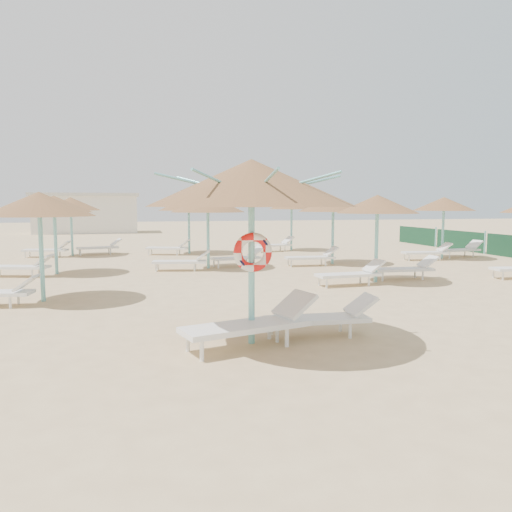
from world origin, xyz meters
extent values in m
plane|color=tan|center=(0.00, 0.00, 0.00)|extent=(120.00, 120.00, 0.00)
cylinder|color=#70C1C3|center=(-0.44, -0.22, 1.31)|extent=(0.11, 0.11, 2.62)
cone|color=brown|center=(-0.44, -0.22, 2.74)|extent=(3.49, 3.49, 0.79)
cylinder|color=#70C1C3|center=(-0.44, -0.22, 2.47)|extent=(0.20, 0.20, 0.12)
cylinder|color=#70C1C3|center=(0.36, -0.22, 2.70)|extent=(1.58, 0.04, 0.40)
cylinder|color=#70C1C3|center=(0.13, 0.35, 2.70)|extent=(1.15, 1.15, 0.40)
cylinder|color=#70C1C3|center=(-0.44, 0.59, 2.70)|extent=(0.04, 1.58, 0.40)
cylinder|color=#70C1C3|center=(-1.01, 0.35, 2.70)|extent=(1.15, 1.15, 0.40)
cylinder|color=#70C1C3|center=(-1.24, -0.22, 2.70)|extent=(1.58, 0.04, 0.40)
cylinder|color=#70C1C3|center=(-1.01, -0.79, 2.70)|extent=(1.15, 1.15, 0.40)
cylinder|color=#70C1C3|center=(-0.44, -1.02, 2.70)|extent=(0.04, 1.58, 0.40)
cylinder|color=#70C1C3|center=(0.13, -0.79, 2.70)|extent=(1.15, 1.15, 0.40)
torus|color=red|center=(-0.44, -0.32, 1.58)|extent=(0.66, 0.15, 0.66)
cylinder|color=white|center=(-1.41, -1.00, 0.16)|extent=(0.07, 0.07, 0.32)
cylinder|color=white|center=(-1.56, -0.44, 0.16)|extent=(0.07, 0.07, 0.32)
cylinder|color=white|center=(0.08, -0.58, 0.16)|extent=(0.07, 0.07, 0.32)
cylinder|color=white|center=(-0.07, -0.03, 0.16)|extent=(0.07, 0.07, 0.32)
cube|color=white|center=(-0.60, -0.48, 0.37)|extent=(2.28, 1.26, 0.09)
cube|color=white|center=(0.34, -0.21, 0.64)|extent=(0.72, 0.81, 0.42)
cylinder|color=white|center=(0.01, -0.27, 0.14)|extent=(0.06, 0.06, 0.28)
cylinder|color=white|center=(0.03, 0.23, 0.14)|extent=(0.06, 0.06, 0.28)
cylinder|color=white|center=(1.34, -0.34, 0.14)|extent=(0.06, 0.06, 0.28)
cylinder|color=white|center=(1.37, 0.15, 0.14)|extent=(0.06, 0.06, 0.28)
cube|color=white|center=(0.81, -0.06, 0.32)|extent=(1.91, 0.71, 0.08)
cube|color=white|center=(1.65, -0.11, 0.55)|extent=(0.51, 0.62, 0.36)
cylinder|color=#70C1C3|center=(-4.56, 4.61, 1.15)|extent=(0.11, 0.11, 2.30)
cone|color=brown|center=(-4.56, 4.61, 2.39)|extent=(2.62, 2.62, 0.59)
cylinder|color=#70C1C3|center=(-4.56, 4.61, 2.15)|extent=(0.20, 0.20, 0.12)
cylinder|color=white|center=(-5.15, 3.88, 0.14)|extent=(0.06, 0.06, 0.28)
cylinder|color=white|center=(-5.08, 4.38, 0.14)|extent=(0.06, 0.06, 0.28)
cube|color=white|center=(-4.82, 4.09, 0.56)|extent=(0.57, 0.67, 0.36)
cylinder|color=#70C1C3|center=(-4.94, 9.66, 1.15)|extent=(0.11, 0.11, 2.30)
cone|color=brown|center=(-4.94, 9.66, 2.38)|extent=(2.50, 2.50, 0.56)
cylinder|color=#70C1C3|center=(-4.94, 9.66, 2.15)|extent=(0.20, 0.20, 0.12)
cylinder|color=white|center=(-6.74, 9.72, 0.14)|extent=(0.06, 0.06, 0.28)
cylinder|color=white|center=(-5.57, 8.87, 0.14)|extent=(0.06, 0.06, 0.28)
cylinder|color=white|center=(-5.44, 9.35, 0.14)|extent=(0.06, 0.06, 0.28)
cube|color=white|center=(-6.04, 9.26, 0.32)|extent=(2.00, 1.11, 0.08)
cube|color=white|center=(-5.22, 9.03, 0.56)|extent=(0.63, 0.71, 0.36)
cylinder|color=#70C1C3|center=(-5.11, 15.90, 1.15)|extent=(0.11, 0.11, 2.30)
cone|color=brown|center=(-5.11, 15.90, 2.39)|extent=(2.66, 2.66, 0.60)
cylinder|color=#70C1C3|center=(-5.11, 15.90, 2.15)|extent=(0.20, 0.20, 0.12)
cylinder|color=white|center=(-7.04, 15.42, 0.14)|extent=(0.06, 0.06, 0.28)
cylinder|color=white|center=(-6.94, 15.91, 0.14)|extent=(0.06, 0.06, 0.28)
cylinder|color=white|center=(-5.72, 15.15, 0.14)|extent=(0.06, 0.06, 0.28)
cylinder|color=white|center=(-5.62, 15.64, 0.14)|extent=(0.06, 0.06, 0.28)
cube|color=white|center=(-6.21, 15.50, 0.32)|extent=(1.99, 0.98, 0.08)
cube|color=white|center=(-5.37, 15.33, 0.56)|extent=(0.59, 0.68, 0.36)
cylinder|color=white|center=(-4.74, 15.80, 0.14)|extent=(0.06, 0.06, 0.28)
cylinder|color=white|center=(-4.84, 16.29, 0.14)|extent=(0.06, 0.06, 0.28)
cylinder|color=white|center=(-3.42, 16.07, 0.14)|extent=(0.06, 0.06, 0.28)
cylinder|color=white|center=(-3.52, 16.56, 0.14)|extent=(0.06, 0.06, 0.28)
cube|color=white|center=(-4.01, 16.20, 0.32)|extent=(1.99, 0.98, 0.08)
cube|color=white|center=(-3.17, 16.37, 0.56)|extent=(0.59, 0.68, 0.36)
cylinder|color=#70C1C3|center=(0.32, 9.89, 1.15)|extent=(0.11, 0.11, 2.30)
cone|color=brown|center=(0.32, 9.89, 2.39)|extent=(2.74, 2.74, 0.62)
cylinder|color=#70C1C3|center=(0.32, 9.89, 2.15)|extent=(0.20, 0.20, 0.12)
cylinder|color=white|center=(-1.61, 9.39, 0.14)|extent=(0.06, 0.06, 0.28)
cylinder|color=white|center=(-1.52, 9.89, 0.14)|extent=(0.06, 0.06, 0.28)
cylinder|color=white|center=(-0.28, 9.15, 0.14)|extent=(0.06, 0.06, 0.28)
cylinder|color=white|center=(-0.19, 9.64, 0.14)|extent=(0.06, 0.06, 0.28)
cube|color=white|center=(-0.78, 9.49, 0.32)|extent=(1.98, 0.96, 0.08)
cube|color=white|center=(0.06, 9.34, 0.56)|extent=(0.59, 0.68, 0.36)
cylinder|color=white|center=(0.68, 9.80, 0.14)|extent=(0.06, 0.06, 0.28)
cylinder|color=white|center=(0.59, 10.29, 0.14)|extent=(0.06, 0.06, 0.28)
cylinder|color=white|center=(2.01, 10.05, 0.14)|extent=(0.06, 0.06, 0.28)
cylinder|color=white|center=(1.92, 10.54, 0.14)|extent=(0.06, 0.06, 0.28)
cube|color=white|center=(1.42, 10.19, 0.32)|extent=(1.98, 0.96, 0.08)
cube|color=white|center=(2.26, 10.35, 0.56)|extent=(0.59, 0.68, 0.36)
cylinder|color=#70C1C3|center=(0.25, 15.63, 1.15)|extent=(0.11, 0.11, 2.30)
cone|color=brown|center=(0.25, 15.63, 2.40)|extent=(2.88, 2.88, 0.65)
cylinder|color=#70C1C3|center=(0.25, 15.63, 2.15)|extent=(0.20, 0.20, 0.12)
cylinder|color=white|center=(-1.69, 15.25, 0.14)|extent=(0.06, 0.06, 0.28)
cylinder|color=white|center=(-1.53, 15.72, 0.14)|extent=(0.06, 0.06, 0.28)
cylinder|color=white|center=(-0.40, 14.82, 0.14)|extent=(0.06, 0.06, 0.28)
cylinder|color=white|center=(-0.25, 15.30, 0.14)|extent=(0.06, 0.06, 0.28)
cube|color=white|center=(-0.85, 15.23, 0.32)|extent=(2.00, 1.19, 0.08)
cube|color=white|center=(-0.04, 14.97, 0.56)|extent=(0.65, 0.72, 0.36)
cylinder|color=#70C1C3|center=(4.81, 5.41, 1.15)|extent=(0.11, 0.11, 2.30)
cone|color=brown|center=(4.81, 5.41, 2.38)|extent=(2.47, 2.47, 0.56)
cylinder|color=#70C1C3|center=(4.81, 5.41, 2.15)|extent=(0.20, 0.20, 0.12)
cylinder|color=white|center=(2.93, 4.71, 0.14)|extent=(0.06, 0.06, 0.28)
cylinder|color=white|center=(2.90, 5.21, 0.14)|extent=(0.06, 0.06, 0.28)
cylinder|color=white|center=(4.28, 4.79, 0.14)|extent=(0.06, 0.06, 0.28)
cylinder|color=white|center=(4.24, 5.29, 0.14)|extent=(0.06, 0.06, 0.28)
cube|color=white|center=(3.71, 5.01, 0.32)|extent=(1.93, 0.73, 0.08)
cube|color=white|center=(4.56, 5.06, 0.56)|extent=(0.52, 0.63, 0.36)
cylinder|color=white|center=(5.10, 5.50, 0.14)|extent=(0.06, 0.06, 0.28)
cylinder|color=white|center=(5.13, 6.00, 0.14)|extent=(0.06, 0.06, 0.28)
cylinder|color=white|center=(6.44, 5.42, 0.14)|extent=(0.06, 0.06, 0.28)
cylinder|color=white|center=(6.48, 5.92, 0.14)|extent=(0.06, 0.06, 0.28)
cube|color=white|center=(5.91, 5.71, 0.32)|extent=(1.93, 0.73, 0.08)
cube|color=white|center=(6.76, 5.65, 0.56)|extent=(0.52, 0.63, 0.36)
cylinder|color=#70C1C3|center=(5.34, 10.09, 1.15)|extent=(0.11, 0.11, 2.30)
cone|color=brown|center=(5.34, 10.09, 2.39)|extent=(2.75, 2.75, 0.62)
cylinder|color=#70C1C3|center=(5.34, 10.09, 2.15)|extent=(0.20, 0.20, 0.12)
cylinder|color=white|center=(3.43, 9.49, 0.14)|extent=(0.06, 0.06, 0.28)
cylinder|color=white|center=(3.46, 9.99, 0.14)|extent=(0.06, 0.06, 0.28)
cylinder|color=white|center=(4.77, 9.41, 0.14)|extent=(0.06, 0.06, 0.28)
cylinder|color=white|center=(4.80, 9.91, 0.14)|extent=(0.06, 0.06, 0.28)
cube|color=white|center=(4.24, 9.69, 0.32)|extent=(1.94, 0.74, 0.08)
cube|color=white|center=(5.09, 9.64, 0.56)|extent=(0.52, 0.63, 0.36)
cylinder|color=#70C1C3|center=(5.54, 16.00, 1.15)|extent=(0.11, 0.11, 2.30)
cone|color=brown|center=(5.54, 16.00, 2.38)|extent=(2.33, 2.33, 0.52)
cylinder|color=#70C1C3|center=(5.54, 16.00, 2.15)|extent=(0.20, 0.20, 0.12)
cylinder|color=white|center=(3.70, 15.21, 0.14)|extent=(0.06, 0.06, 0.28)
cylinder|color=white|center=(3.60, 15.70, 0.14)|extent=(0.06, 0.06, 0.28)
cylinder|color=white|center=(5.02, 15.46, 0.14)|extent=(0.06, 0.06, 0.28)
cylinder|color=white|center=(4.93, 15.95, 0.14)|extent=(0.06, 0.06, 0.28)
cube|color=white|center=(4.44, 15.60, 0.32)|extent=(1.98, 0.96, 0.08)
cube|color=white|center=(5.27, 15.76, 0.56)|extent=(0.59, 0.68, 0.36)
cylinder|color=white|center=(8.87, 4.78, 0.14)|extent=(0.06, 0.06, 0.28)
cylinder|color=white|center=(8.93, 5.28, 0.14)|extent=(0.06, 0.06, 0.28)
cylinder|color=#70C1C3|center=(10.77, 10.75, 1.15)|extent=(0.11, 0.11, 2.30)
cone|color=brown|center=(10.77, 10.75, 2.39)|extent=(2.61, 2.61, 0.59)
cylinder|color=#70C1C3|center=(10.77, 10.75, 2.15)|extent=(0.20, 0.20, 0.12)
cylinder|color=white|center=(8.84, 10.21, 0.14)|extent=(0.06, 0.06, 0.28)
cylinder|color=white|center=(8.91, 10.71, 0.14)|extent=(0.06, 0.06, 0.28)
cylinder|color=white|center=(10.18, 10.03, 0.14)|extent=(0.06, 0.06, 0.28)
cylinder|color=white|center=(10.25, 10.52, 0.14)|extent=(0.06, 0.06, 0.28)
cube|color=white|center=(9.67, 10.35, 0.32)|extent=(1.97, 0.88, 0.08)
cube|color=white|center=(10.51, 10.23, 0.56)|extent=(0.56, 0.66, 0.36)
cylinder|color=white|center=(11.11, 10.69, 0.14)|extent=(0.06, 0.06, 0.28)
cylinder|color=white|center=(11.04, 11.19, 0.14)|extent=(0.06, 0.06, 0.28)
cylinder|color=white|center=(12.45, 10.88, 0.14)|extent=(0.06, 0.06, 0.28)
cylinder|color=white|center=(12.38, 11.37, 0.14)|extent=(0.06, 0.06, 0.28)
cube|color=white|center=(11.87, 11.05, 0.32)|extent=(1.97, 0.88, 0.08)
cube|color=white|center=(12.71, 11.17, 0.56)|extent=(0.56, 0.66, 0.36)
cube|color=silver|center=(-6.00, 35.00, 1.50)|extent=(8.00, 4.00, 3.00)
cube|color=beige|center=(-6.00, 35.00, 3.12)|extent=(8.40, 4.40, 0.25)
cube|color=#1B5134|center=(14.00, 14.00, 0.50)|extent=(0.08, 3.80, 1.00)
cylinder|color=#70C1C3|center=(14.00, 12.10, 0.55)|extent=(0.08, 0.08, 1.10)
cube|color=#1B5134|center=(14.00, 18.00, 0.50)|extent=(0.08, 3.80, 1.00)
cylinder|color=#70C1C3|center=(14.00, 16.10, 0.55)|extent=(0.08, 0.08, 1.10)
camera|label=1|loc=(-2.38, -8.38, 2.39)|focal=35.00mm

